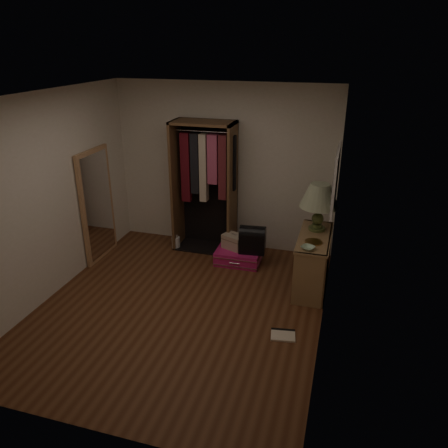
{
  "coord_description": "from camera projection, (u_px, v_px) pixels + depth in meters",
  "views": [
    {
      "loc": [
        1.85,
        -4.37,
        3.14
      ],
      "look_at": [
        0.3,
        0.95,
        0.8
      ],
      "focal_mm": 35.0,
      "sensor_mm": 36.0,
      "label": 1
    }
  ],
  "objects": [
    {
      "name": "floor_mirror",
      "position": [
        97.0,
        205.0,
        6.56
      ],
      "size": [
        0.06,
        0.8,
        1.7
      ],
      "color": "tan",
      "rests_on": "ground"
    },
    {
      "name": "open_wardrobe",
      "position": [
        206.0,
        177.0,
        6.73
      ],
      "size": [
        0.98,
        0.5,
        2.05
      ],
      "color": "brown",
      "rests_on": "ground"
    },
    {
      "name": "room_walls",
      "position": [
        183.0,
        195.0,
        5.0
      ],
      "size": [
        3.52,
        4.02,
        2.6
      ],
      "color": "silver",
      "rests_on": "ground"
    },
    {
      "name": "pink_suitcase",
      "position": [
        238.0,
        256.0,
        6.65
      ],
      "size": [
        0.69,
        0.51,
        0.21
      ],
      "rotation": [
        0.0,
        0.0,
        0.02
      ],
      "color": "#C71865",
      "rests_on": "ground"
    },
    {
      "name": "train_case",
      "position": [
        234.0,
        241.0,
        6.63
      ],
      "size": [
        0.39,
        0.33,
        0.24
      ],
      "rotation": [
        0.0,
        0.0,
        -0.39
      ],
      "color": "tan",
      "rests_on": "pink_suitcase"
    },
    {
      "name": "table_lamp",
      "position": [
        320.0,
        197.0,
        5.78
      ],
      "size": [
        0.56,
        0.56,
        0.65
      ],
      "rotation": [
        0.0,
        0.0,
        -0.06
      ],
      "color": "#475629",
      "rests_on": "console_bookshelf"
    },
    {
      "name": "ceramic_bowl",
      "position": [
        308.0,
        248.0,
        5.4
      ],
      "size": [
        0.22,
        0.22,
        0.04
      ],
      "primitive_type": "imported",
      "rotation": [
        0.0,
        0.0,
        -0.43
      ],
      "color": "#B0D3B1",
      "rests_on": "console_bookshelf"
    },
    {
      "name": "floor_book",
      "position": [
        283.0,
        334.0,
        5.03
      ],
      "size": [
        0.31,
        0.26,
        0.03
      ],
      "rotation": [
        0.0,
        0.0,
        0.15
      ],
      "color": "beige",
      "rests_on": "ground"
    },
    {
      "name": "ground",
      "position": [
        181.0,
        307.0,
        5.57
      ],
      "size": [
        4.0,
        4.0,
        0.0
      ],
      "primitive_type": "plane",
      "color": "#532C17",
      "rests_on": "ground"
    },
    {
      "name": "brass_tray",
      "position": [
        314.0,
        242.0,
        5.59
      ],
      "size": [
        0.23,
        0.23,
        0.01
      ],
      "rotation": [
        0.0,
        0.0,
        0.01
      ],
      "color": "#AC7E42",
      "rests_on": "console_bookshelf"
    },
    {
      "name": "black_bag",
      "position": [
        253.0,
        239.0,
        6.47
      ],
      "size": [
        0.41,
        0.29,
        0.42
      ],
      "rotation": [
        0.0,
        0.0,
        0.1
      ],
      "color": "black",
      "rests_on": "pink_suitcase"
    },
    {
      "name": "white_jug",
      "position": [
        176.0,
        242.0,
        7.11
      ],
      "size": [
        0.17,
        0.17,
        0.23
      ],
      "rotation": [
        0.0,
        0.0,
        -0.39
      ],
      "color": "white",
      "rests_on": "ground"
    },
    {
      "name": "console_bookshelf",
      "position": [
        313.0,
        259.0,
        5.93
      ],
      "size": [
        0.42,
        1.12,
        0.75
      ],
      "color": "#956F48",
      "rests_on": "ground"
    }
  ]
}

